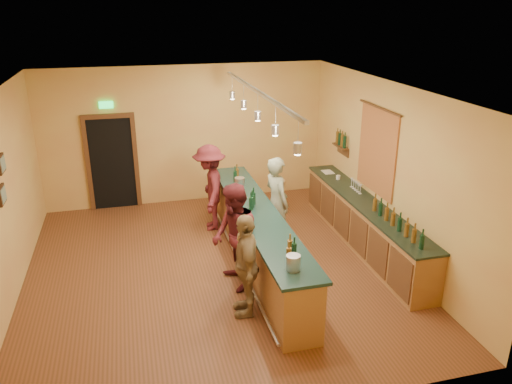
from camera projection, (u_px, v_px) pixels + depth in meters
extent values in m
plane|color=#593419|center=(215.00, 269.00, 8.94)|extent=(7.00, 7.00, 0.00)
cube|color=silver|center=(209.00, 90.00, 7.80)|extent=(6.50, 7.00, 0.02)
cube|color=#CE894D|center=(186.00, 135.00, 11.53)|extent=(6.50, 0.02, 3.20)
cube|color=#CE894D|center=(269.00, 298.00, 5.20)|extent=(6.50, 0.02, 3.20)
cube|color=#CE894D|center=(2.00, 204.00, 7.60)|extent=(0.02, 7.00, 3.20)
cube|color=#CE894D|center=(387.00, 170.00, 9.13)|extent=(0.02, 7.00, 3.20)
cube|color=black|center=(112.00, 164.00, 11.31)|extent=(0.95, 0.06, 2.10)
cube|color=#4D2917|center=(88.00, 166.00, 11.17)|extent=(0.10, 0.08, 2.10)
cube|color=#4D2917|center=(136.00, 162.00, 11.42)|extent=(0.10, 0.08, 2.10)
cube|color=#4D2917|center=(107.00, 116.00, 10.90)|extent=(1.15, 0.08, 0.10)
cube|color=#19E54C|center=(106.00, 105.00, 10.80)|extent=(0.30, 0.04, 0.15)
cube|color=maroon|center=(377.00, 151.00, 9.40)|extent=(0.03, 1.40, 1.60)
cube|color=#4D2917|center=(340.00, 146.00, 10.84)|extent=(0.16, 0.55, 0.03)
cube|color=#4D2917|center=(343.00, 150.00, 10.90)|extent=(0.03, 0.55, 0.18)
cube|color=brown|center=(363.00, 225.00, 9.66)|extent=(0.55, 4.50, 0.90)
cube|color=black|center=(365.00, 202.00, 9.49)|extent=(0.60, 4.55, 0.04)
cylinder|color=silver|center=(338.00, 177.00, 10.64)|extent=(0.09, 0.09, 0.09)
cube|color=silver|center=(328.00, 172.00, 11.10)|extent=(0.22, 0.30, 0.01)
cube|color=brown|center=(258.00, 239.00, 8.95)|extent=(0.60, 5.00, 1.00)
cube|color=#162F2B|center=(258.00, 213.00, 8.76)|extent=(0.70, 5.10, 0.05)
cylinder|color=silver|center=(238.00, 259.00, 8.99)|extent=(0.05, 5.00, 0.05)
cylinder|color=silver|center=(293.00, 263.00, 6.80)|extent=(0.20, 0.20, 0.22)
cylinder|color=silver|center=(240.00, 183.00, 9.78)|extent=(0.20, 0.20, 0.22)
cube|color=silver|center=(258.00, 92.00, 8.00)|extent=(0.06, 4.60, 0.05)
cylinder|color=silver|center=(298.00, 133.00, 6.26)|extent=(0.01, 0.01, 0.35)
cylinder|color=#A5A5AD|center=(298.00, 148.00, 6.34)|extent=(0.11, 0.11, 0.14)
cylinder|color=#FFEABF|center=(298.00, 154.00, 6.36)|extent=(0.08, 0.08, 0.02)
cylinder|color=silver|center=(275.00, 116.00, 7.17)|extent=(0.01, 0.01, 0.35)
cylinder|color=#A5A5AD|center=(275.00, 130.00, 7.24)|extent=(0.11, 0.11, 0.14)
cylinder|color=#FFEABF|center=(275.00, 135.00, 7.27)|extent=(0.08, 0.08, 0.02)
cylinder|color=silver|center=(258.00, 103.00, 8.07)|extent=(0.01, 0.01, 0.35)
cylinder|color=#A5A5AD|center=(258.00, 116.00, 8.14)|extent=(0.11, 0.11, 0.14)
cylinder|color=#FFEABF|center=(258.00, 120.00, 8.17)|extent=(0.08, 0.08, 0.02)
cylinder|color=silver|center=(244.00, 93.00, 8.98)|extent=(0.01, 0.01, 0.35)
cylinder|color=#A5A5AD|center=(244.00, 104.00, 9.05)|extent=(0.11, 0.11, 0.14)
cylinder|color=#FFEABF|center=(244.00, 109.00, 9.08)|extent=(0.08, 0.08, 0.02)
cylinder|color=silver|center=(232.00, 85.00, 9.88)|extent=(0.01, 0.01, 0.35)
cylinder|color=#A5A5AD|center=(232.00, 95.00, 9.95)|extent=(0.11, 0.11, 0.14)
cylinder|color=#FFEABF|center=(232.00, 99.00, 9.98)|extent=(0.08, 0.08, 0.02)
imported|color=gray|center=(277.00, 202.00, 9.53)|extent=(0.58, 0.74, 1.80)
imported|color=#59191E|center=(235.00, 238.00, 8.10)|extent=(0.77, 0.94, 1.80)
imported|color=#997A51|center=(246.00, 265.00, 7.43)|extent=(0.53, 1.01, 1.64)
imported|color=#59191E|center=(210.00, 188.00, 10.28)|extent=(0.81, 1.24, 1.81)
cylinder|color=#A5794A|center=(277.00, 181.00, 11.08)|extent=(0.38, 0.38, 0.04)
cylinder|color=#A5794A|center=(283.00, 197.00, 11.26)|extent=(0.04, 0.04, 0.73)
cylinder|color=#A5794A|center=(272.00, 196.00, 11.32)|extent=(0.04, 0.04, 0.73)
cylinder|color=#A5794A|center=(275.00, 200.00, 11.09)|extent=(0.04, 0.04, 0.73)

